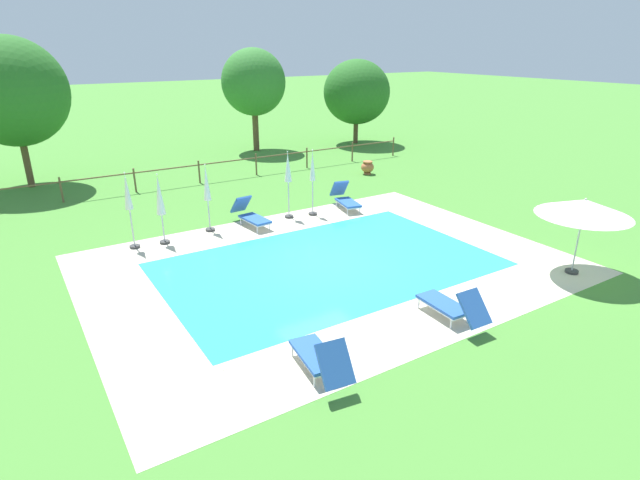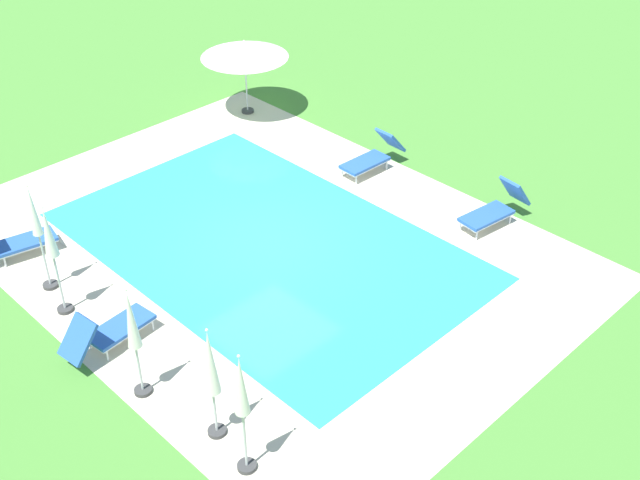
{
  "view_description": "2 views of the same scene",
  "coord_description": "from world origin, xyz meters",
  "px_view_note": "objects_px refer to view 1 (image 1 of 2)",
  "views": [
    {
      "loc": [
        -7.48,
        -11.38,
        6.04
      ],
      "look_at": [
        0.02,
        0.5,
        0.6
      ],
      "focal_mm": 28.55,
      "sensor_mm": 36.0,
      "label": 1
    },
    {
      "loc": [
        -11.49,
        9.67,
        10.47
      ],
      "look_at": [
        -1.77,
        0.05,
        1.04
      ],
      "focal_mm": 45.79,
      "sensor_mm": 36.0,
      "label": 2
    }
  ],
  "objects_px": {
    "sun_lounger_north_near_steps": "(345,199)",
    "patio_umbrella_closed_row_centre": "(288,173)",
    "patio_umbrella_open_foreground": "(584,208)",
    "patio_umbrella_closed_row_west": "(207,189)",
    "tree_east_mid": "(357,92)",
    "sun_lounger_north_mid": "(320,357)",
    "patio_umbrella_closed_row_east": "(313,174)",
    "sun_lounger_north_end": "(452,306)",
    "sun_lounger_north_far": "(251,215)",
    "patio_umbrella_closed_row_mid_east": "(128,199)",
    "terracotta_urn_near_fence": "(367,167)",
    "tree_west_mid": "(254,82)",
    "tree_centre": "(12,92)",
    "patio_umbrella_closed_row_mid_west": "(160,199)"
  },
  "relations": [
    {
      "from": "sun_lounger_north_end",
      "to": "patio_umbrella_closed_row_west",
      "type": "xyz_separation_m",
      "value": [
        -2.52,
        8.81,
        1.11
      ]
    },
    {
      "from": "sun_lounger_north_near_steps",
      "to": "patio_umbrella_closed_row_centre",
      "type": "relative_size",
      "value": 0.78
    },
    {
      "from": "sun_lounger_north_far",
      "to": "patio_umbrella_closed_row_mid_east",
      "type": "xyz_separation_m",
      "value": [
        -4.02,
        0.05,
        1.22
      ]
    },
    {
      "from": "patio_umbrella_closed_row_west",
      "to": "tree_east_mid",
      "type": "bearing_deg",
      "value": 37.52
    },
    {
      "from": "patio_umbrella_closed_row_west",
      "to": "patio_umbrella_closed_row_east",
      "type": "distance_m",
      "value": 3.94
    },
    {
      "from": "patio_umbrella_closed_row_mid_east",
      "to": "tree_east_mid",
      "type": "distance_m",
      "value": 19.97
    },
    {
      "from": "sun_lounger_north_end",
      "to": "patio_umbrella_closed_row_mid_west",
      "type": "distance_m",
      "value": 9.52
    },
    {
      "from": "patio_umbrella_open_foreground",
      "to": "patio_umbrella_closed_row_centre",
      "type": "xyz_separation_m",
      "value": [
        -4.37,
        8.54,
        -0.23
      ]
    },
    {
      "from": "patio_umbrella_closed_row_mid_east",
      "to": "terracotta_urn_near_fence",
      "type": "distance_m",
      "value": 12.8
    },
    {
      "from": "sun_lounger_north_end",
      "to": "patio_umbrella_open_foreground",
      "type": "xyz_separation_m",
      "value": [
        4.85,
        0.07,
        1.53
      ]
    },
    {
      "from": "patio_umbrella_closed_row_west",
      "to": "tree_east_mid",
      "type": "distance_m",
      "value": 17.76
    },
    {
      "from": "patio_umbrella_closed_row_centre",
      "to": "tree_centre",
      "type": "xyz_separation_m",
      "value": [
        -7.71,
        10.06,
        2.44
      ]
    },
    {
      "from": "tree_centre",
      "to": "sun_lounger_north_end",
      "type": "bearing_deg",
      "value": -68.84
    },
    {
      "from": "patio_umbrella_closed_row_west",
      "to": "patio_umbrella_open_foreground",
      "type": "bearing_deg",
      "value": -49.87
    },
    {
      "from": "sun_lounger_north_mid",
      "to": "patio_umbrella_closed_row_east",
      "type": "bearing_deg",
      "value": 59.31
    },
    {
      "from": "patio_umbrella_open_foreground",
      "to": "patio_umbrella_closed_row_west",
      "type": "relative_size",
      "value": 1.06
    },
    {
      "from": "sun_lounger_north_mid",
      "to": "tree_west_mid",
      "type": "height_order",
      "value": "tree_west_mid"
    },
    {
      "from": "patio_umbrella_closed_row_mid_west",
      "to": "terracotta_urn_near_fence",
      "type": "height_order",
      "value": "patio_umbrella_closed_row_mid_west"
    },
    {
      "from": "patio_umbrella_closed_row_centre",
      "to": "tree_west_mid",
      "type": "distance_m",
      "value": 13.22
    },
    {
      "from": "sun_lounger_north_near_steps",
      "to": "tree_centre",
      "type": "xyz_separation_m",
      "value": [
        -10.12,
        10.24,
        3.73
      ]
    },
    {
      "from": "sun_lounger_north_far",
      "to": "terracotta_urn_near_fence",
      "type": "distance_m",
      "value": 9.01
    },
    {
      "from": "sun_lounger_north_far",
      "to": "patio_umbrella_closed_row_west",
      "type": "height_order",
      "value": "patio_umbrella_closed_row_west"
    },
    {
      "from": "patio_umbrella_closed_row_east",
      "to": "tree_east_mid",
      "type": "distance_m",
      "value": 15.14
    },
    {
      "from": "sun_lounger_north_far",
      "to": "patio_umbrella_closed_row_east",
      "type": "relative_size",
      "value": 0.78
    },
    {
      "from": "tree_centre",
      "to": "sun_lounger_north_far",
      "type": "bearing_deg",
      "value": -58.76
    },
    {
      "from": "patio_umbrella_closed_row_centre",
      "to": "terracotta_urn_near_fence",
      "type": "height_order",
      "value": "patio_umbrella_closed_row_centre"
    },
    {
      "from": "patio_umbrella_open_foreground",
      "to": "patio_umbrella_closed_row_mid_west",
      "type": "xyz_separation_m",
      "value": [
        -9.04,
        8.4,
        -0.43
      ]
    },
    {
      "from": "sun_lounger_north_near_steps",
      "to": "patio_umbrella_open_foreground",
      "type": "distance_m",
      "value": 8.71
    },
    {
      "from": "sun_lounger_north_end",
      "to": "patio_umbrella_closed_row_west",
      "type": "relative_size",
      "value": 0.81
    },
    {
      "from": "patio_umbrella_closed_row_centre",
      "to": "sun_lounger_north_mid",
      "type": "bearing_deg",
      "value": -115.45
    },
    {
      "from": "patio_umbrella_closed_row_mid_east",
      "to": "terracotta_urn_near_fence",
      "type": "xyz_separation_m",
      "value": [
        12.15,
        3.84,
        -1.27
      ]
    },
    {
      "from": "sun_lounger_north_far",
      "to": "tree_west_mid",
      "type": "distance_m",
      "value": 14.16
    },
    {
      "from": "sun_lounger_north_far",
      "to": "sun_lounger_north_mid",
      "type": "bearing_deg",
      "value": -106.62
    },
    {
      "from": "tree_centre",
      "to": "sun_lounger_north_mid",
      "type": "bearing_deg",
      "value": -79.33
    },
    {
      "from": "sun_lounger_north_end",
      "to": "patio_umbrella_closed_row_west",
      "type": "distance_m",
      "value": 9.23
    },
    {
      "from": "sun_lounger_north_mid",
      "to": "sun_lounger_north_end",
      "type": "xyz_separation_m",
      "value": [
        3.68,
        0.14,
        -0.01
      ]
    },
    {
      "from": "sun_lounger_north_mid",
      "to": "patio_umbrella_closed_row_west",
      "type": "distance_m",
      "value": 9.09
    },
    {
      "from": "patio_umbrella_closed_row_centre",
      "to": "patio_umbrella_closed_row_mid_east",
      "type": "relative_size",
      "value": 1.01
    },
    {
      "from": "patio_umbrella_open_foreground",
      "to": "terracotta_urn_near_fence",
      "type": "relative_size",
      "value": 3.87
    },
    {
      "from": "sun_lounger_north_mid",
      "to": "tree_east_mid",
      "type": "distance_m",
      "value": 25.04
    },
    {
      "from": "sun_lounger_north_near_steps",
      "to": "patio_umbrella_open_foreground",
      "type": "height_order",
      "value": "patio_umbrella_open_foreground"
    },
    {
      "from": "sun_lounger_north_near_steps",
      "to": "sun_lounger_north_far",
      "type": "bearing_deg",
      "value": 178.17
    },
    {
      "from": "sun_lounger_north_end",
      "to": "tree_centre",
      "type": "relative_size",
      "value": 0.3
    },
    {
      "from": "sun_lounger_north_end",
      "to": "patio_umbrella_closed_row_centre",
      "type": "height_order",
      "value": "patio_umbrella_closed_row_centre"
    },
    {
      "from": "sun_lounger_north_near_steps",
      "to": "patio_umbrella_closed_row_mid_west",
      "type": "relative_size",
      "value": 0.84
    },
    {
      "from": "patio_umbrella_closed_row_east",
      "to": "tree_centre",
      "type": "relative_size",
      "value": 0.39
    },
    {
      "from": "tree_east_mid",
      "to": "sun_lounger_north_end",
      "type": "bearing_deg",
      "value": -120.43
    },
    {
      "from": "sun_lounger_north_far",
      "to": "patio_umbrella_closed_row_east",
      "type": "xyz_separation_m",
      "value": [
        2.49,
        -0.13,
        1.19
      ]
    },
    {
      "from": "patio_umbrella_closed_row_west",
      "to": "patio_umbrella_closed_row_mid_east",
      "type": "relative_size",
      "value": 0.95
    },
    {
      "from": "tree_west_mid",
      "to": "terracotta_urn_near_fence",
      "type": "bearing_deg",
      "value": -76.44
    }
  ]
}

